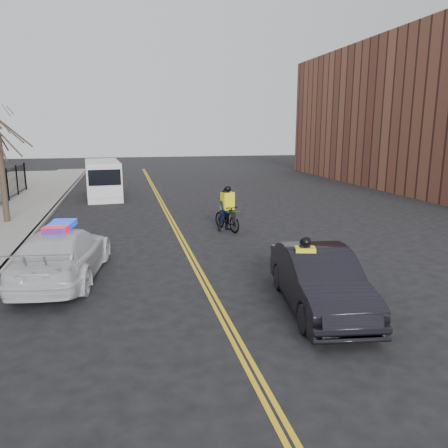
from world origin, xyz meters
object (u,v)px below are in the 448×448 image
police_cruiser (62,254)px  cyclist_far (228,213)px  cyclist_near (304,284)px  dark_sedan (320,280)px  cargo_van (103,180)px

police_cruiser → cyclist_far: (6.23, 5.07, 0.01)m
police_cruiser → cyclist_near: cyclist_near is taller
cyclist_near → dark_sedan: bearing=-4.5°
cyclist_far → dark_sedan: bearing=-107.2°
police_cruiser → dark_sedan: police_cruiser is taller
dark_sedan → cyclist_near: cyclist_near is taller
police_cruiser → cargo_van: (0.55, 16.03, 0.38)m
dark_sedan → cyclist_far: size_ratio=2.24×
cyclist_near → cargo_van: bearing=121.3°
dark_sedan → cargo_van: 20.66m
cargo_van → cyclist_far: 12.35m
dark_sedan → cargo_van: size_ratio=0.79×
dark_sedan → cargo_van: bearing=114.5°
police_cruiser → dark_sedan: 7.47m
cargo_van → cyclist_far: bearing=-67.2°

